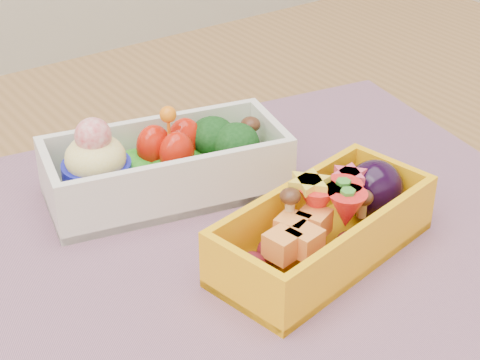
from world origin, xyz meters
TOP-DOWN VIEW (x-y plane):
  - placemat at (0.03, 0.02)m, footprint 0.54×0.44m
  - bento_white at (0.02, 0.09)m, footprint 0.20×0.12m
  - bento_yellow at (0.07, -0.04)m, footprint 0.18×0.10m

SIDE VIEW (x-z plane):
  - placemat at x=0.03m, z-range 0.75..0.75m
  - bento_yellow at x=0.07m, z-range 0.75..0.80m
  - bento_white at x=0.02m, z-range 0.74..0.82m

